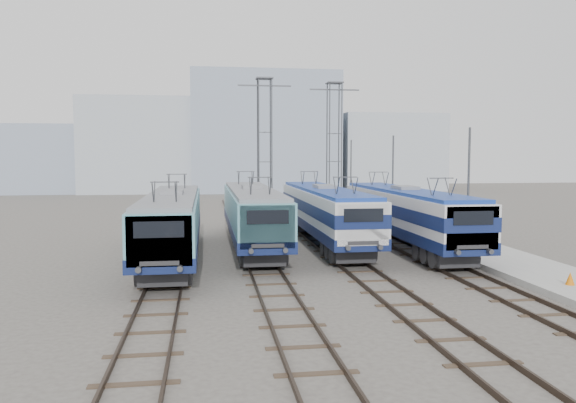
{
  "coord_description": "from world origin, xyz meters",
  "views": [
    {
      "loc": [
        -4.98,
        -25.56,
        5.54
      ],
      "look_at": [
        -0.2,
        7.0,
        2.84
      ],
      "focal_mm": 35.0,
      "sensor_mm": 36.0,
      "label": 1
    }
  ],
  "objects_px": {
    "mast_front": "(468,195)",
    "mast_rear": "(351,177)",
    "locomotive_far_right": "(406,212)",
    "catenary_tower_west": "(265,142)",
    "locomotive_far_left": "(172,220)",
    "safety_cone": "(570,278)",
    "locomotive_center_left": "(252,212)",
    "catenary_tower_east": "(334,143)",
    "locomotive_center_right": "(325,210)",
    "mast_mid": "(393,183)"
  },
  "relations": [
    {
      "from": "locomotive_far_right",
      "to": "catenary_tower_west",
      "type": "distance_m",
      "value": 17.76
    },
    {
      "from": "mast_front",
      "to": "mast_rear",
      "type": "bearing_deg",
      "value": 90.0
    },
    {
      "from": "locomotive_far_left",
      "to": "locomotive_far_right",
      "type": "bearing_deg",
      "value": 8.04
    },
    {
      "from": "locomotive_far_right",
      "to": "catenary_tower_east",
      "type": "xyz_separation_m",
      "value": [
        -0.25,
        17.82,
        4.43
      ]
    },
    {
      "from": "locomotive_far_right",
      "to": "mast_rear",
      "type": "relative_size",
      "value": 2.47
    },
    {
      "from": "locomotive_center_right",
      "to": "catenary_tower_west",
      "type": "relative_size",
      "value": 1.45
    },
    {
      "from": "mast_front",
      "to": "locomotive_far_right",
      "type": "bearing_deg",
      "value": 113.89
    },
    {
      "from": "locomotive_far_left",
      "to": "catenary_tower_east",
      "type": "relative_size",
      "value": 1.44
    },
    {
      "from": "mast_mid",
      "to": "mast_front",
      "type": "bearing_deg",
      "value": -90.0
    },
    {
      "from": "locomotive_center_left",
      "to": "catenary_tower_east",
      "type": "xyz_separation_m",
      "value": [
        8.75,
        16.21,
        4.47
      ]
    },
    {
      "from": "locomotive_center_left",
      "to": "mast_mid",
      "type": "distance_m",
      "value": 12.57
    },
    {
      "from": "locomotive_far_left",
      "to": "locomotive_far_right",
      "type": "distance_m",
      "value": 13.63
    },
    {
      "from": "locomotive_far_left",
      "to": "locomotive_center_left",
      "type": "bearing_deg",
      "value": 38.04
    },
    {
      "from": "locomotive_far_left",
      "to": "safety_cone",
      "type": "distance_m",
      "value": 18.9
    },
    {
      "from": "mast_rear",
      "to": "safety_cone",
      "type": "distance_m",
      "value": 31.2
    },
    {
      "from": "locomotive_far_right",
      "to": "mast_front",
      "type": "xyz_separation_m",
      "value": [
        1.85,
        -4.18,
        1.28
      ]
    },
    {
      "from": "mast_front",
      "to": "mast_rear",
      "type": "relative_size",
      "value": 1.0
    },
    {
      "from": "locomotive_center_right",
      "to": "mast_mid",
      "type": "height_order",
      "value": "mast_mid"
    },
    {
      "from": "catenary_tower_west",
      "to": "catenary_tower_east",
      "type": "bearing_deg",
      "value": 17.1
    },
    {
      "from": "locomotive_center_right",
      "to": "mast_rear",
      "type": "xyz_separation_m",
      "value": [
        6.35,
        17.98,
        1.28
      ]
    },
    {
      "from": "locomotive_center_right",
      "to": "mast_rear",
      "type": "relative_size",
      "value": 2.48
    },
    {
      "from": "locomotive_center_left",
      "to": "mast_front",
      "type": "relative_size",
      "value": 2.49
    },
    {
      "from": "locomotive_far_right",
      "to": "catenary_tower_east",
      "type": "distance_m",
      "value": 18.37
    },
    {
      "from": "locomotive_center_right",
      "to": "mast_mid",
      "type": "distance_m",
      "value": 8.81
    },
    {
      "from": "locomotive_far_right",
      "to": "mast_front",
      "type": "relative_size",
      "value": 2.47
    },
    {
      "from": "locomotive_center_right",
      "to": "safety_cone",
      "type": "relative_size",
      "value": 33.26
    },
    {
      "from": "safety_cone",
      "to": "catenary_tower_west",
      "type": "bearing_deg",
      "value": 109.59
    },
    {
      "from": "locomotive_center_left",
      "to": "locomotive_center_right",
      "type": "height_order",
      "value": "locomotive_center_left"
    },
    {
      "from": "catenary_tower_east",
      "to": "mast_mid",
      "type": "distance_m",
      "value": 10.69
    },
    {
      "from": "locomotive_far_left",
      "to": "locomotive_far_right",
      "type": "xyz_separation_m",
      "value": [
        13.5,
        1.91,
        0.06
      ]
    },
    {
      "from": "catenary_tower_west",
      "to": "mast_mid",
      "type": "xyz_separation_m",
      "value": [
        8.6,
        -8.0,
        -3.14
      ]
    },
    {
      "from": "mast_mid",
      "to": "locomotive_far_right",
      "type": "bearing_deg",
      "value": -103.3
    },
    {
      "from": "safety_cone",
      "to": "mast_front",
      "type": "bearing_deg",
      "value": 98.26
    },
    {
      "from": "locomotive_far_left",
      "to": "safety_cone",
      "type": "xyz_separation_m",
      "value": [
        16.37,
        -9.31,
        -1.59
      ]
    },
    {
      "from": "locomotive_center_left",
      "to": "mast_mid",
      "type": "height_order",
      "value": "mast_mid"
    },
    {
      "from": "safety_cone",
      "to": "locomotive_far_right",
      "type": "bearing_deg",
      "value": 104.36
    },
    {
      "from": "catenary_tower_east",
      "to": "mast_mid",
      "type": "relative_size",
      "value": 1.71
    },
    {
      "from": "locomotive_far_left",
      "to": "catenary_tower_east",
      "type": "bearing_deg",
      "value": 56.12
    },
    {
      "from": "mast_rear",
      "to": "mast_front",
      "type": "bearing_deg",
      "value": -90.0
    },
    {
      "from": "locomotive_far_left",
      "to": "catenary_tower_east",
      "type": "height_order",
      "value": "catenary_tower_east"
    },
    {
      "from": "locomotive_center_left",
      "to": "locomotive_far_right",
      "type": "xyz_separation_m",
      "value": [
        9.0,
        -1.61,
        0.04
      ]
    },
    {
      "from": "locomotive_center_right",
      "to": "catenary_tower_west",
      "type": "distance_m",
      "value": 14.83
    },
    {
      "from": "locomotive_center_left",
      "to": "catenary_tower_west",
      "type": "height_order",
      "value": "catenary_tower_west"
    },
    {
      "from": "mast_front",
      "to": "safety_cone",
      "type": "distance_m",
      "value": 7.7
    },
    {
      "from": "locomotive_far_right",
      "to": "catenary_tower_west",
      "type": "xyz_separation_m",
      "value": [
        -6.75,
        15.82,
        4.43
      ]
    },
    {
      "from": "catenary_tower_east",
      "to": "mast_mid",
      "type": "xyz_separation_m",
      "value": [
        2.1,
        -10.0,
        -3.14
      ]
    },
    {
      "from": "locomotive_center_right",
      "to": "locomotive_far_right",
      "type": "xyz_separation_m",
      "value": [
        4.5,
        -1.85,
        -0.0
      ]
    },
    {
      "from": "locomotive_far_left",
      "to": "locomotive_center_left",
      "type": "distance_m",
      "value": 5.71
    },
    {
      "from": "locomotive_far_right",
      "to": "mast_mid",
      "type": "bearing_deg",
      "value": 76.7
    },
    {
      "from": "locomotive_far_right",
      "to": "catenary_tower_west",
      "type": "relative_size",
      "value": 1.44
    }
  ]
}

